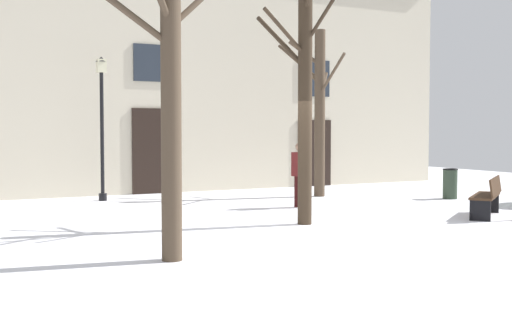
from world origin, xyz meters
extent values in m
plane|color=white|center=(0.00, 0.00, 0.00)|extent=(34.00, 34.00, 0.00)
cube|color=beige|center=(0.00, 8.35, 3.80)|extent=(21.25, 0.40, 7.59)
cube|color=black|center=(-0.20, 8.13, 1.28)|extent=(1.27, 0.08, 2.57)
cube|color=#262D38|center=(-0.20, 8.13, 3.92)|extent=(1.14, 0.06, 1.10)
cube|color=black|center=(5.52, 8.13, 1.13)|extent=(1.29, 0.08, 2.26)
cube|color=#262D38|center=(5.52, 8.13, 3.67)|extent=(1.16, 0.06, 1.23)
cylinder|color=#4C3D2D|center=(3.86, 5.22, 2.39)|extent=(0.31, 0.31, 4.79)
cylinder|color=#4C3D2D|center=(4.26, 5.65, 3.14)|extent=(0.89, 0.97, 1.07)
cylinder|color=#4C3D2D|center=(3.85, 4.59, 3.46)|extent=(0.11, 1.31, 1.10)
cylinder|color=#4C3D2D|center=(3.58, 5.92, 3.90)|extent=(0.67, 1.49, 1.20)
cylinder|color=#4C3D2D|center=(3.49, 5.45, 4.12)|extent=(0.86, 0.59, 0.76)
cylinder|color=#4C3D2D|center=(3.67, 5.82, 3.78)|extent=(0.53, 1.31, 1.14)
cylinder|color=#4C3D2D|center=(-2.92, -1.41, 2.70)|extent=(0.30, 0.30, 5.40)
cylinder|color=#4C3D2D|center=(-3.62, -1.36, 3.63)|extent=(1.45, 0.22, 1.04)
cylinder|color=#382B1E|center=(0.67, 0.77, 2.43)|extent=(0.29, 0.29, 4.87)
cylinder|color=#382B1E|center=(0.95, 1.23, 4.09)|extent=(0.67, 1.01, 0.83)
cylinder|color=#382B1E|center=(0.14, 0.63, 3.82)|extent=(1.14, 0.36, 0.86)
cylinder|color=#382B1E|center=(0.97, 0.39, 4.34)|extent=(0.69, 0.86, 1.44)
cylinder|color=#382B1E|center=(0.40, 1.27, 3.73)|extent=(0.66, 1.11, 1.17)
cylinder|color=black|center=(-2.01, 6.89, 1.73)|extent=(0.10, 0.10, 3.46)
cylinder|color=black|center=(-2.01, 6.89, 0.10)|extent=(0.22, 0.22, 0.20)
cube|color=beige|center=(-2.01, 6.89, 3.64)|extent=(0.24, 0.24, 0.36)
cone|color=black|center=(-2.01, 6.89, 3.82)|extent=(0.30, 0.30, 0.14)
cylinder|color=#2D3D2D|center=(6.76, 3.01, 0.40)|extent=(0.39, 0.39, 0.81)
torus|color=black|center=(6.76, 3.01, 0.82)|extent=(0.42, 0.42, 0.04)
cube|color=#3D2819|center=(4.83, -0.06, 0.46)|extent=(1.63, 1.38, 0.05)
cube|color=#3D2819|center=(4.96, -0.24, 0.69)|extent=(1.41, 1.08, 0.38)
cube|color=black|center=(5.46, 0.40, 0.23)|extent=(0.30, 0.38, 0.46)
torus|color=black|center=(5.35, 0.55, 0.08)|extent=(0.15, 0.12, 0.17)
cube|color=black|center=(4.20, -0.53, 0.23)|extent=(0.30, 0.38, 0.46)
torus|color=black|center=(4.09, -0.38, 0.08)|extent=(0.15, 0.12, 0.17)
cylinder|color=#350F0F|center=(2.03, 3.13, 0.39)|extent=(0.14, 0.14, 0.77)
cylinder|color=#350F0F|center=(1.99, 3.30, 0.39)|extent=(0.14, 0.14, 0.77)
cube|color=#591919|center=(2.01, 3.22, 1.07)|extent=(0.30, 0.42, 0.60)
sphere|color=#9E755B|center=(2.01, 3.22, 1.50)|extent=(0.21, 0.21, 0.21)
camera|label=1|loc=(-5.95, -10.17, 1.92)|focal=44.20mm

